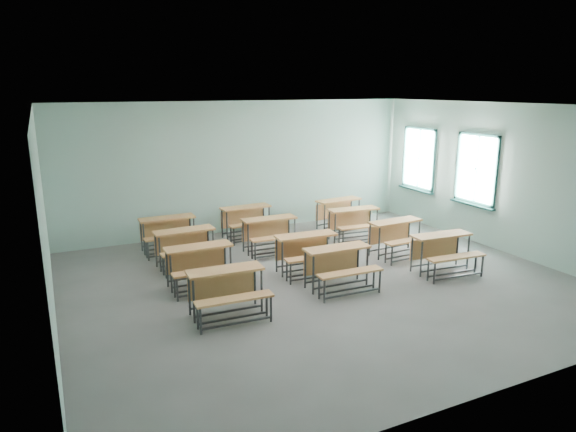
% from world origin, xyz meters
% --- Properties ---
extents(room, '(9.04, 8.04, 3.24)m').
position_xyz_m(room, '(0.08, 0.03, 1.60)').
color(room, slate).
rests_on(room, ground).
extents(desk_unit_r0c0, '(1.23, 0.86, 0.75)m').
position_xyz_m(desk_unit_r0c0, '(-2.04, -0.64, 0.50)').
color(desk_unit_r0c0, '#C37E46').
rests_on(desk_unit_r0c0, ground).
extents(desk_unit_r0c1, '(1.22, 0.83, 0.75)m').
position_xyz_m(desk_unit_r0c1, '(0.13, -0.42, 0.50)').
color(desk_unit_r0c1, '#C37E46').
rests_on(desk_unit_r0c1, ground).
extents(desk_unit_r0c2, '(1.25, 0.89, 0.75)m').
position_xyz_m(desk_unit_r0c2, '(2.38, -0.58, 0.50)').
color(desk_unit_r0c2, '#C37E46').
rests_on(desk_unit_r0c2, ground).
extents(desk_unit_r1c0, '(1.20, 0.81, 0.75)m').
position_xyz_m(desk_unit_r1c0, '(-2.07, 0.72, 0.50)').
color(desk_unit_r1c0, '#C37E46').
rests_on(desk_unit_r1c0, ground).
extents(desk_unit_r1c1, '(1.25, 0.88, 0.75)m').
position_xyz_m(desk_unit_r1c1, '(0.00, 0.54, 0.50)').
color(desk_unit_r1c1, '#C37E46').
rests_on(desk_unit_r1c1, ground).
extents(desk_unit_r1c2, '(1.24, 0.87, 0.75)m').
position_xyz_m(desk_unit_r1c2, '(2.24, 0.65, 0.50)').
color(desk_unit_r1c2, '#C37E46').
rests_on(desk_unit_r1c2, ground).
extents(desk_unit_r2c0, '(1.22, 0.84, 0.75)m').
position_xyz_m(desk_unit_r2c0, '(-2.02, 1.90, 0.50)').
color(desk_unit_r2c0, '#C37E46').
rests_on(desk_unit_r2c0, ground).
extents(desk_unit_r2c1, '(1.21, 0.83, 0.75)m').
position_xyz_m(desk_unit_r2c1, '(-0.11, 2.04, 0.50)').
color(desk_unit_r2c1, '#C37E46').
rests_on(desk_unit_r2c1, ground).
extents(desk_unit_r2c2, '(1.26, 0.90, 0.75)m').
position_xyz_m(desk_unit_r2c2, '(2.03, 1.99, 0.50)').
color(desk_unit_r2c2, '#C37E46').
rests_on(desk_unit_r2c2, ground).
extents(desk_unit_r3c0, '(1.19, 0.80, 0.75)m').
position_xyz_m(desk_unit_r3c0, '(-2.11, 3.06, 0.50)').
color(desk_unit_r3c0, '#C37E46').
rests_on(desk_unit_r3c0, ground).
extents(desk_unit_r3c1, '(1.23, 0.85, 0.75)m').
position_xyz_m(desk_unit_r3c1, '(-0.17, 3.29, 0.50)').
color(desk_unit_r3c1, '#C37E46').
rests_on(desk_unit_r3c1, ground).
extents(desk_unit_r3c2, '(1.27, 0.93, 0.75)m').
position_xyz_m(desk_unit_r3c2, '(2.26, 3.02, 0.50)').
color(desk_unit_r3c2, '#C37E46').
rests_on(desk_unit_r3c2, ground).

